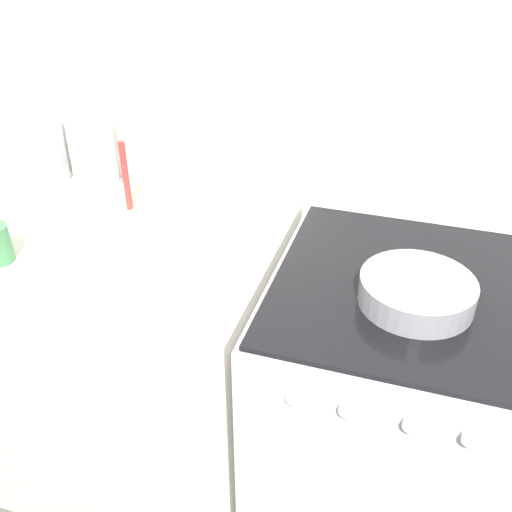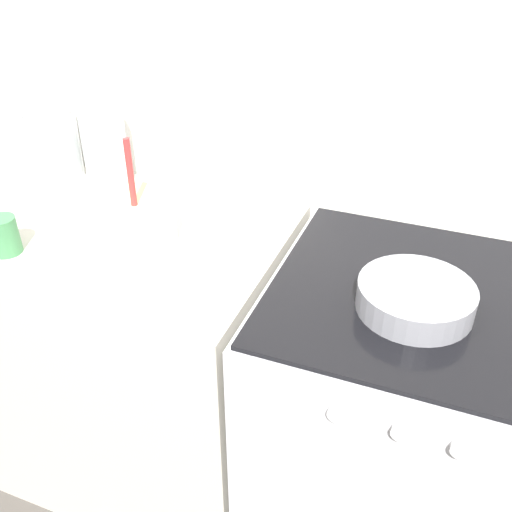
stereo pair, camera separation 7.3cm
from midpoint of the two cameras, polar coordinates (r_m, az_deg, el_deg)
name	(u,v)px [view 1 (the left image)]	position (r m, az deg, el deg)	size (l,w,h in m)	color
wall_back	(310,95)	(1.59, 4.09, 15.75)	(4.86, 0.05, 2.40)	white
countertop_cabinet	(125,357)	(1.85, -14.06, -9.75)	(0.93, 0.67, 0.89)	beige
stove	(381,416)	(1.66, 11.11, -15.47)	(0.61, 0.69, 0.89)	silver
mixing_bowl	(115,225)	(1.48, -15.28, 3.02)	(0.28, 0.28, 0.29)	white
baking_pan	(417,290)	(1.29, 14.25, -3.38)	(0.25, 0.25, 0.07)	gray
storage_jar_left	(38,154)	(1.92, -21.97, 9.44)	(0.16, 0.16, 0.21)	silver
storage_jar_middle	(93,157)	(1.80, -17.10, 9.40)	(0.13, 0.13, 0.24)	silver
recipe_page	(114,271)	(1.42, -15.46, -1.45)	(0.24, 0.25, 0.01)	beige
measuring_spoon	(118,287)	(1.34, -15.11, -3.01)	(0.12, 0.04, 0.04)	white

